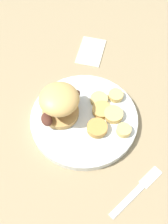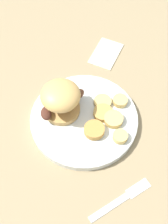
{
  "view_description": "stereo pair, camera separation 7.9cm",
  "coord_description": "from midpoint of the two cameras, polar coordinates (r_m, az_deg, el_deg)",
  "views": [
    {
      "loc": [
        0.42,
        -0.02,
        0.71
      ],
      "look_at": [
        0.0,
        0.0,
        0.05
      ],
      "focal_mm": 50.0,
      "sensor_mm": 36.0,
      "label": 1
    },
    {
      "loc": [
        0.41,
        0.06,
        0.71
      ],
      "look_at": [
        0.0,
        0.0,
        0.05
      ],
      "focal_mm": 50.0,
      "sensor_mm": 36.0,
      "label": 2
    }
  ],
  "objects": [
    {
      "name": "ground_plane",
      "position": [
        0.83,
        -2.72,
        -1.92
      ],
      "size": [
        4.0,
        4.0,
        0.0
      ],
      "primitive_type": "plane",
      "color": "#937F5B"
    },
    {
      "name": "dinner_plate",
      "position": [
        0.82,
        -2.75,
        -1.51
      ],
      "size": [
        0.28,
        0.28,
        0.02
      ],
      "color": "silver",
      "rests_on": "ground_plane"
    },
    {
      "name": "potato_round_0",
      "position": [
        0.78,
        4.44,
        -3.57
      ],
      "size": [
        0.04,
        0.04,
        0.02
      ],
      "primitive_type": "cylinder",
      "color": "#DBB766",
      "rests_on": "dinner_plate"
    },
    {
      "name": "napkin",
      "position": [
        0.97,
        -1.07,
        10.91
      ],
      "size": [
        0.13,
        0.1,
        0.01
      ],
      "primitive_type": "cube",
      "rotation": [
        0.0,
        0.0,
        5.99
      ],
      "color": "beige",
      "rests_on": "ground_plane"
    },
    {
      "name": "potato_round_2",
      "position": [
        0.81,
        0.54,
        0.16
      ],
      "size": [
        0.05,
        0.05,
        0.01
      ],
      "primitive_type": "cylinder",
      "color": "tan",
      "rests_on": "dinner_plate"
    },
    {
      "name": "potato_round_3",
      "position": [
        0.83,
        0.08,
        2.14
      ],
      "size": [
        0.05,
        0.05,
        0.01
      ],
      "primitive_type": "cylinder",
      "color": "#DBB766",
      "rests_on": "dinner_plate"
    },
    {
      "name": "potato_round_1",
      "position": [
        0.81,
        2.64,
        -0.62
      ],
      "size": [
        0.05,
        0.05,
        0.01
      ],
      "primitive_type": "cylinder",
      "color": "#DBB766",
      "rests_on": "dinner_plate"
    },
    {
      "name": "potato_round_4",
      "position": [
        0.78,
        -0.44,
        -3.18
      ],
      "size": [
        0.05,
        0.05,
        0.02
      ],
      "primitive_type": "cylinder",
      "color": "#BC8942",
      "rests_on": "dinner_plate"
    },
    {
      "name": "potato_round_5",
      "position": [
        0.84,
        3.19,
        2.84
      ],
      "size": [
        0.04,
        0.04,
        0.01
      ],
      "primitive_type": "cylinder",
      "color": "#DBB766",
      "rests_on": "dinner_plate"
    },
    {
      "name": "sandwich",
      "position": [
        0.78,
        -7.41,
        1.48
      ],
      "size": [
        0.11,
        0.11,
        0.09
      ],
      "color": "tan",
      "rests_on": "dinner_plate"
    },
    {
      "name": "fork",
      "position": [
        0.75,
        6.6,
        -14.44
      ],
      "size": [
        0.12,
        0.14,
        0.0
      ],
      "color": "silver",
      "rests_on": "ground_plane"
    }
  ]
}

